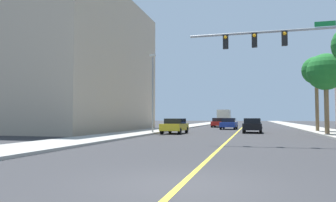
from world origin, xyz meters
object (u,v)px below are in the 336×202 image
palm_mid (326,73)px  car_black (252,125)px  car_yellow (175,126)px  palm_far (316,71)px  car_silver (219,122)px  traffic_signal_mast (302,53)px  car_blue (229,124)px  car_gray (255,123)px  car_red (218,122)px  delivery_truck (224,117)px  street_lamp (153,89)px

palm_mid → car_black: bearing=150.2°
car_yellow → car_black: (7.16, 3.79, -0.00)m
palm_far → car_black: (-6.58, -2.80, -5.65)m
car_black → car_silver: (-5.71, 22.75, 0.00)m
traffic_signal_mast → car_blue: traffic_signal_mast is taller
car_black → palm_far: bearing=23.5°
palm_far → car_gray: (-6.25, 13.13, -5.69)m
car_red → delivery_truck: bearing=92.8°
palm_mid → delivery_truck: palm_mid is taller
car_black → delivery_truck: size_ratio=0.60×
car_red → car_yellow: (-1.96, -20.90, 0.01)m
car_gray → car_blue: car_blue is taller
car_black → car_silver: size_ratio=1.05×
traffic_signal_mast → car_blue: size_ratio=2.30×
street_lamp → delivery_truck: 37.18m
palm_far → car_black: size_ratio=1.72×
street_lamp → car_blue: (6.20, 13.28, -3.56)m
palm_far → car_black: palm_far is taller
car_red → car_blue: car_blue is taller
street_lamp → car_black: bearing=25.9°
car_red → car_silver: (-0.51, 5.65, 0.01)m
street_lamp → car_silver: (3.46, 27.21, -3.55)m
traffic_signal_mast → palm_far: bearing=77.6°
street_lamp → car_blue: street_lamp is taller
street_lamp → car_gray: 22.79m
car_gray → car_silver: 9.11m
palm_mid → delivery_truck: bearing=108.1°
car_gray → delivery_truck: 17.56m
traffic_signal_mast → delivery_truck: (-8.40, 46.72, -3.60)m
traffic_signal_mast → street_lamp: (-11.98, 9.81, -0.93)m
traffic_signal_mast → street_lamp: 15.51m
traffic_signal_mast → car_silver: size_ratio=2.25×
delivery_truck → car_black: bearing=-81.4°
palm_mid → car_yellow: (-13.37, -0.23, -4.66)m
car_blue → palm_mid: bearing=-51.3°
car_blue → delivery_truck: bearing=98.5°
car_blue → street_lamp: bearing=-112.8°
traffic_signal_mast → car_yellow: 15.14m
traffic_signal_mast → car_black: (-2.81, 14.27, -4.48)m
palm_mid → palm_far: size_ratio=0.89×
car_red → delivery_truck: (-0.38, 15.34, 0.89)m
street_lamp → palm_mid: 15.44m
car_red → car_blue: 8.58m
car_gray → street_lamp: bearing=-113.6°
traffic_signal_mast → palm_far: (3.77, 17.07, 1.17)m
car_black → car_blue: bearing=109.0°
palm_far → palm_mid: bearing=-93.4°
palm_mid → delivery_truck: size_ratio=0.91×
palm_far → car_yellow: (-13.74, -6.60, -5.65)m
palm_mid → car_gray: size_ratio=1.52×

